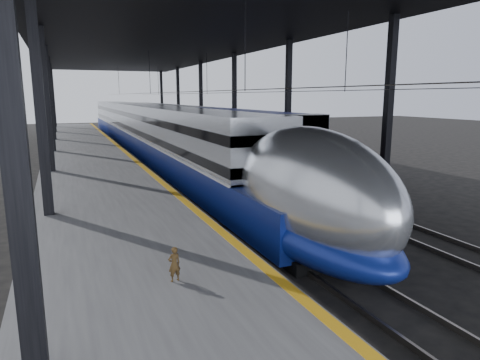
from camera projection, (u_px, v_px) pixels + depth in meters
ground at (249, 265)px, 13.50m from camera, size 160.00×160.00×0.00m
platform at (89, 164)px, 30.18m from camera, size 6.00×80.00×1.00m
yellow_strip at (129, 155)px, 31.14m from camera, size 0.30×80.00×0.01m
rails at (198, 164)px, 33.29m from camera, size 6.52×80.00×0.16m
canopy at (161, 41)px, 30.56m from camera, size 18.00×75.00×9.47m
tgv_train at (147, 132)px, 38.58m from camera, size 3.12×65.20×4.47m
second_train at (178, 124)px, 48.03m from camera, size 3.09×56.05×4.26m
child at (174, 264)px, 9.90m from camera, size 0.34×0.26×0.84m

